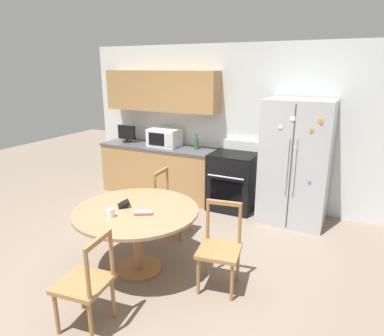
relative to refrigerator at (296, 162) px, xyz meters
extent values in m
plane|color=gray|center=(-1.23, -2.22, -0.91)|extent=(14.00, 14.00, 0.00)
cube|color=silver|center=(-1.23, 0.43, 0.39)|extent=(5.20, 0.10, 2.60)
cube|color=#AD7F4C|center=(-2.38, 0.21, 0.93)|extent=(2.09, 0.34, 0.68)
cube|color=#AD7F4C|center=(-2.38, 0.07, -0.47)|extent=(2.09, 0.62, 0.86)
cube|color=#4C4C51|center=(-2.38, 0.07, -0.02)|extent=(2.12, 0.64, 0.03)
cube|color=#B2B5BA|center=(0.00, 0.00, 0.00)|extent=(0.94, 0.73, 1.81)
cube|color=#333333|center=(0.00, -0.37, 0.00)|extent=(0.01, 0.01, 1.74)
cylinder|color=silver|center=(-0.05, -0.38, 0.05)|extent=(0.02, 0.02, 0.76)
cylinder|color=silver|center=(0.05, -0.38, 0.05)|extent=(0.02, 0.02, 0.76)
cube|color=#338CD8|center=(0.26, -0.37, -0.15)|extent=(0.04, 0.01, 0.03)
cube|color=white|center=(0.05, -0.37, 0.29)|extent=(0.05, 0.01, 0.04)
cube|color=orange|center=(0.32, -0.37, 0.67)|extent=(0.06, 0.02, 0.05)
cube|color=white|center=(-0.03, -0.37, 0.68)|extent=(0.07, 0.02, 0.06)
cube|color=white|center=(-0.18, -0.37, 0.56)|extent=(0.06, 0.01, 0.05)
cube|color=orange|center=(0.23, -0.37, 0.54)|extent=(0.05, 0.01, 0.04)
cube|color=black|center=(-0.96, 0.04, -0.46)|extent=(0.71, 0.64, 0.90)
cube|color=black|center=(-0.96, -0.28, -0.55)|extent=(0.51, 0.01, 0.40)
cylinder|color=silver|center=(-0.96, -0.31, -0.28)|extent=(0.58, 0.02, 0.02)
cube|color=black|center=(-0.96, 0.04, 0.00)|extent=(0.71, 0.64, 0.02)
cube|color=white|center=(-0.96, 0.33, 0.09)|extent=(0.71, 0.06, 0.16)
cube|color=white|center=(-2.27, 0.10, 0.15)|extent=(0.53, 0.38, 0.30)
cube|color=black|center=(-2.31, -0.09, 0.15)|extent=(0.31, 0.01, 0.21)
cube|color=silver|center=(-2.07, -0.09, 0.15)|extent=(0.11, 0.01, 0.22)
cylinder|color=black|center=(-3.07, 0.08, 0.00)|extent=(0.16, 0.16, 0.02)
cylinder|color=black|center=(-3.07, 0.08, 0.03)|extent=(0.03, 0.03, 0.04)
cube|color=black|center=(-3.07, 0.08, 0.18)|extent=(0.35, 0.05, 0.25)
cylinder|color=#2D6B38|center=(-1.66, 0.13, 0.08)|extent=(0.07, 0.07, 0.18)
cylinder|color=#2D6B38|center=(-1.66, 0.13, 0.21)|extent=(0.03, 0.03, 0.07)
cylinder|color=#262626|center=(-1.66, 0.13, 0.25)|extent=(0.03, 0.03, 0.01)
cylinder|color=#997551|center=(-1.30, -2.13, -0.18)|extent=(1.37, 1.37, 0.03)
cylinder|color=#9E7042|center=(-1.30, -2.13, -0.54)|extent=(0.11, 0.11, 0.68)
cylinder|color=#9E7042|center=(-1.30, -2.13, -0.89)|extent=(0.52, 0.52, 0.03)
cube|color=#9E7042|center=(-0.35, -2.04, -0.48)|extent=(0.48, 0.48, 0.04)
cylinder|color=#9E7042|center=(-0.16, -2.18, -0.70)|extent=(0.04, 0.04, 0.41)
cylinder|color=#9E7042|center=(-0.50, -2.24, -0.70)|extent=(0.04, 0.04, 0.41)
cylinder|color=#9E7042|center=(-0.21, -1.84, -0.70)|extent=(0.04, 0.04, 0.41)
cylinder|color=#9E7042|center=(-0.55, -1.90, -0.70)|extent=(0.04, 0.04, 0.41)
cylinder|color=#9E7042|center=(-0.22, -1.83, -0.23)|extent=(0.04, 0.04, 0.45)
cylinder|color=#9E7042|center=(-0.56, -1.88, -0.23)|extent=(0.04, 0.04, 0.45)
cube|color=#9E7042|center=(-0.39, -1.85, -0.03)|extent=(0.35, 0.09, 0.04)
cube|color=#9E7042|center=(-1.36, -1.18, -0.48)|extent=(0.44, 0.44, 0.04)
cylinder|color=#9E7042|center=(-1.20, -1.00, -0.70)|extent=(0.04, 0.04, 0.41)
cylinder|color=#9E7042|center=(-1.18, -1.35, -0.70)|extent=(0.04, 0.04, 0.41)
cylinder|color=#9E7042|center=(-1.54, -1.02, -0.70)|extent=(0.04, 0.04, 0.41)
cylinder|color=#9E7042|center=(-1.53, -1.37, -0.70)|extent=(0.04, 0.04, 0.41)
cylinder|color=#9E7042|center=(-1.56, -1.02, -0.23)|extent=(0.04, 0.04, 0.45)
cylinder|color=#9E7042|center=(-1.54, -1.37, -0.23)|extent=(0.04, 0.04, 0.45)
cube|color=#9E7042|center=(-1.55, -1.19, -0.03)|extent=(0.05, 0.35, 0.04)
cube|color=#9E7042|center=(-1.20, -3.08, -0.48)|extent=(0.47, 0.47, 0.04)
cylinder|color=#9E7042|center=(-1.35, -3.27, -0.70)|extent=(0.04, 0.04, 0.41)
cylinder|color=#9E7042|center=(-1.39, -2.93, -0.70)|extent=(0.04, 0.04, 0.41)
cylinder|color=#9E7042|center=(-1.01, -3.23, -0.70)|extent=(0.04, 0.04, 0.41)
cylinder|color=#9E7042|center=(-1.05, -2.88, -0.70)|extent=(0.04, 0.04, 0.41)
cylinder|color=#9E7042|center=(-0.99, -3.22, -0.23)|extent=(0.04, 0.04, 0.45)
cylinder|color=#9E7042|center=(-1.03, -2.88, -0.23)|extent=(0.04, 0.04, 0.45)
cube|color=#9E7042|center=(-1.01, -3.05, -0.03)|extent=(0.08, 0.35, 0.04)
cylinder|color=silver|center=(-1.42, -2.41, -0.12)|extent=(0.08, 0.08, 0.09)
cylinder|color=#4C8C59|center=(-1.42, -2.41, -0.14)|extent=(0.07, 0.07, 0.05)
cylinder|color=pink|center=(-1.15, -2.22, -0.14)|extent=(0.19, 0.14, 0.05)
cube|color=black|center=(-1.47, -2.14, -0.15)|extent=(0.15, 0.15, 0.03)
cube|color=black|center=(-1.45, -2.12, -0.12)|extent=(0.16, 0.16, 0.06)
camera|label=1|loc=(0.78, -4.95, 1.32)|focal=32.00mm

